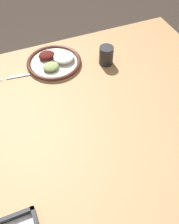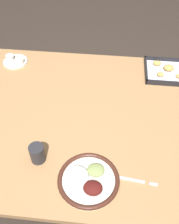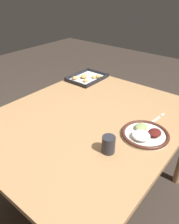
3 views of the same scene
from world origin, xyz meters
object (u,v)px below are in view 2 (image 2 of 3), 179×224
Objects in this scene: dinner_plate at (88,179)px; drinking_cup at (37,153)px; saucer_plate at (15,60)px; baking_tray at (171,72)px; fork at (130,180)px.

drinking_cup reaches higher than dinner_plate.
drinking_cup is at bearing 159.94° from dinner_plate.
saucer_plate and baking_tray have the same top height.
drinking_cup is (0.31, -0.68, 0.03)m from saucer_plate.
dinner_plate is at bearing -20.06° from drinking_cup.
dinner_plate is 1.72× the size of saucer_plate.
saucer_plate is 1.69× the size of drinking_cup.
baking_tray is 0.93m from drinking_cup.
dinner_plate is 1.26× the size of fork.
drinking_cup is (-0.40, 0.06, 0.04)m from fork.
drinking_cup is at bearing -133.84° from baking_tray.
baking_tray is (0.42, 0.75, -0.00)m from dinner_plate.
baking_tray is at bearing 61.14° from dinner_plate.
fork is 1.03m from saucer_plate.
saucer_plate is at bearing 140.49° from fork.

